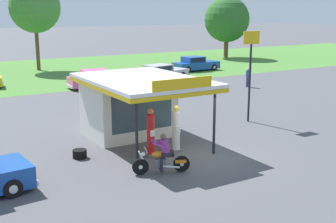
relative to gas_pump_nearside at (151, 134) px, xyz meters
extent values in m
plane|color=#4C4C51|center=(1.87, -1.07, -0.97)|extent=(300.00, 300.00, 0.00)
cube|color=#477A33|center=(1.87, 28.93, -0.97)|extent=(120.00, 24.00, 0.01)
cube|color=silver|center=(0.64, 3.51, 0.50)|extent=(3.98, 3.11, 2.95)
cube|color=#384C56|center=(0.64, 1.97, 0.56)|extent=(3.18, 0.05, 1.89)
cube|color=silver|center=(0.64, 1.89, 2.06)|extent=(4.68, 6.84, 0.16)
cube|color=gold|center=(0.64, 1.89, 1.88)|extent=(4.68, 6.84, 0.18)
cube|color=gold|center=(0.64, -1.51, 2.36)|extent=(2.78, 0.08, 0.44)
cylinder|color=black|center=(2.53, -1.14, 0.50)|extent=(0.12, 0.12, 2.95)
cylinder|color=black|center=(-1.25, -1.14, 0.50)|extent=(0.12, 0.12, 2.95)
cube|color=slate|center=(0.00, 0.00, -0.92)|extent=(0.44, 0.44, 0.10)
cylinder|color=red|center=(0.00, 0.00, 0.00)|extent=(0.34, 0.34, 1.74)
cube|color=white|center=(0.00, -0.18, 0.09)|extent=(0.22, 0.02, 0.28)
sphere|color=orange|center=(0.00, 0.00, 1.01)|extent=(0.26, 0.26, 0.26)
cube|color=slate|center=(1.29, 0.00, -0.92)|extent=(0.44, 0.44, 0.10)
cylinder|color=silver|center=(1.29, 0.00, 0.00)|extent=(0.34, 0.34, 1.74)
cube|color=white|center=(1.29, -0.18, 0.08)|extent=(0.22, 0.02, 0.28)
sphere|color=#EACC4C|center=(1.29, 0.00, 1.00)|extent=(0.26, 0.26, 0.26)
cylinder|color=black|center=(-1.42, -1.76, -0.65)|extent=(0.64, 0.31, 0.64)
cylinder|color=silver|center=(-1.42, -1.76, -0.65)|extent=(0.19, 0.17, 0.16)
cylinder|color=black|center=(0.11, -2.30, -0.65)|extent=(0.64, 0.31, 0.64)
cylinder|color=silver|center=(0.11, -2.30, -0.65)|extent=(0.19, 0.17, 0.16)
ellipsoid|color=orange|center=(-0.75, -1.99, -0.19)|extent=(0.61, 0.41, 0.24)
cube|color=#59595E|center=(-0.71, -2.01, -0.55)|extent=(0.49, 0.37, 0.36)
cube|color=black|center=(-0.42, -2.11, -0.25)|extent=(0.54, 0.40, 0.10)
cylinder|color=silver|center=(-1.33, -1.79, -0.37)|extent=(0.37, 0.19, 0.71)
cylinder|color=silver|center=(-1.22, -1.83, 0.01)|extent=(0.27, 0.67, 0.04)
sphere|color=silver|center=(-1.31, -1.80, -0.15)|extent=(0.16, 0.16, 0.16)
cube|color=orange|center=(0.06, -2.28, -0.53)|extent=(0.47, 0.32, 0.12)
cylinder|color=silver|center=(-0.38, -2.27, -0.69)|extent=(0.69, 0.31, 0.18)
cube|color=black|center=(-0.49, -2.09, -0.19)|extent=(0.49, 0.45, 0.14)
cylinder|color=black|center=(-0.73, -2.17, -0.59)|extent=(0.19, 0.26, 0.56)
cylinder|color=black|center=(-0.62, -1.87, -0.59)|extent=(0.19, 0.26, 0.56)
cylinder|color=#8C338C|center=(-0.53, -2.07, 0.12)|extent=(0.49, 0.44, 0.60)
sphere|color=brown|center=(-0.58, -2.05, 0.50)|extent=(0.22, 0.22, 0.22)
cylinder|color=#8C338C|center=(-0.82, -2.18, 0.21)|extent=(0.54, 0.26, 0.31)
cylinder|color=#8C338C|center=(-0.69, -1.80, 0.21)|extent=(0.54, 0.26, 0.31)
cube|color=silver|center=(-5.33, -0.45, -0.67)|extent=(0.28, 1.85, 0.18)
cylinder|color=black|center=(-6.09, -1.43, -0.64)|extent=(0.67, 0.26, 0.66)
cylinder|color=silver|center=(-6.09, -1.43, -0.64)|extent=(0.31, 0.24, 0.30)
cube|color=#19479E|center=(17.38, 21.75, -0.42)|extent=(4.93, 2.00, 0.74)
cube|color=#19479E|center=(17.01, 21.74, 0.23)|extent=(2.10, 1.71, 0.57)
cube|color=#283847|center=(18.02, 21.76, 0.23)|extent=(0.07, 1.48, 0.46)
cube|color=#283847|center=(16.99, 22.56, 0.23)|extent=(1.76, 0.07, 0.43)
cube|color=#283847|center=(17.02, 20.92, 0.23)|extent=(1.76, 0.07, 0.43)
cube|color=silver|center=(19.85, 21.80, -0.67)|extent=(0.16, 1.80, 0.18)
cube|color=silver|center=(14.90, 21.69, -0.67)|extent=(0.16, 1.80, 0.18)
sphere|color=white|center=(19.85, 22.40, -0.39)|extent=(0.18, 0.18, 0.18)
sphere|color=white|center=(19.87, 21.19, -0.39)|extent=(0.18, 0.18, 0.18)
cylinder|color=black|center=(19.02, 22.67, -0.64)|extent=(0.66, 0.21, 0.66)
cylinder|color=silver|center=(19.02, 22.67, -0.64)|extent=(0.30, 0.23, 0.30)
cylinder|color=black|center=(19.06, 20.89, -0.64)|extent=(0.66, 0.21, 0.66)
cylinder|color=silver|center=(19.06, 20.89, -0.64)|extent=(0.30, 0.23, 0.30)
cylinder|color=black|center=(15.69, 22.60, -0.64)|extent=(0.66, 0.21, 0.66)
cylinder|color=silver|center=(15.69, 22.60, -0.64)|extent=(0.30, 0.23, 0.30)
cylinder|color=black|center=(15.73, 20.82, -0.64)|extent=(0.66, 0.21, 0.66)
cylinder|color=silver|center=(15.73, 20.82, -0.64)|extent=(0.30, 0.23, 0.30)
cube|color=#E55993|center=(4.71, 17.41, -0.41)|extent=(4.89, 2.08, 0.77)
cube|color=#E55993|center=(4.41, 17.42, 0.25)|extent=(2.08, 1.71, 0.54)
cube|color=#283847|center=(5.39, 17.37, 0.25)|extent=(0.11, 1.43, 0.43)
cube|color=#283847|center=(4.45, 18.21, 0.25)|extent=(1.70, 0.12, 0.41)
cube|color=#283847|center=(4.37, 16.63, 0.25)|extent=(1.70, 0.12, 0.41)
cube|color=silver|center=(7.14, 17.28, -0.67)|extent=(0.21, 1.74, 0.18)
cube|color=silver|center=(2.28, 17.53, -0.67)|extent=(0.21, 1.74, 0.18)
sphere|color=white|center=(7.18, 17.86, -0.37)|extent=(0.18, 0.18, 0.18)
sphere|color=white|center=(7.12, 16.70, -0.37)|extent=(0.18, 0.18, 0.18)
cylinder|color=black|center=(6.39, 18.17, -0.64)|extent=(0.67, 0.23, 0.66)
cylinder|color=silver|center=(6.39, 18.17, -0.64)|extent=(0.31, 0.24, 0.30)
cylinder|color=black|center=(6.30, 16.47, -0.64)|extent=(0.67, 0.23, 0.66)
cylinder|color=silver|center=(6.30, 16.47, -0.64)|extent=(0.31, 0.24, 0.30)
cylinder|color=black|center=(3.13, 18.35, -0.64)|extent=(0.67, 0.23, 0.66)
cylinder|color=silver|center=(3.13, 18.35, -0.64)|extent=(0.31, 0.24, 0.30)
cylinder|color=black|center=(3.04, 16.64, -0.64)|extent=(0.67, 0.23, 0.66)
cylinder|color=silver|center=(3.04, 16.64, -0.64)|extent=(0.31, 0.24, 0.30)
cube|color=silver|center=(-2.00, 21.50, -0.67)|extent=(0.41, 1.75, 0.18)
cube|color=#B7B7BC|center=(11.12, 18.13, -0.44)|extent=(5.40, 3.05, 0.71)
cube|color=#B7B7BC|center=(10.67, 18.02, 0.18)|extent=(2.62, 2.18, 0.53)
cube|color=#283847|center=(11.77, 18.28, 0.18)|extent=(0.38, 1.48, 0.42)
cube|color=#283847|center=(10.48, 18.83, 0.18)|extent=(1.91, 0.47, 0.40)
cube|color=#283847|center=(10.86, 17.21, 0.18)|extent=(1.91, 0.47, 0.40)
cube|color=silver|center=(13.63, 18.71, -0.67)|extent=(0.54, 1.82, 0.18)
cube|color=silver|center=(8.61, 17.54, -0.67)|extent=(0.54, 1.82, 0.18)
sphere|color=white|center=(13.50, 19.32, -0.40)|extent=(0.18, 0.18, 0.18)
sphere|color=white|center=(13.78, 18.11, -0.40)|extent=(0.18, 0.18, 0.18)
cylinder|color=black|center=(12.60, 19.40, -0.64)|extent=(0.69, 0.35, 0.66)
cylinder|color=silver|center=(12.60, 19.40, -0.64)|extent=(0.34, 0.28, 0.30)
cylinder|color=black|center=(13.01, 17.64, -0.64)|extent=(0.69, 0.35, 0.66)
cylinder|color=silver|center=(13.01, 17.64, -0.64)|extent=(0.34, 0.28, 0.30)
cylinder|color=black|center=(9.22, 18.61, -0.64)|extent=(0.69, 0.35, 0.66)
cylinder|color=silver|center=(9.22, 18.61, -0.64)|extent=(0.34, 0.28, 0.30)
cylinder|color=black|center=(9.64, 16.85, -0.64)|extent=(0.69, 0.35, 0.66)
cylinder|color=silver|center=(9.64, 16.85, -0.64)|extent=(0.34, 0.28, 0.30)
cylinder|color=#2D3351|center=(15.31, 11.29, -0.57)|extent=(0.26, 0.26, 0.80)
cylinder|color=#2D4C8C|center=(15.31, 11.29, 0.12)|extent=(0.34, 0.34, 0.57)
sphere|color=beige|center=(15.31, 11.29, 0.51)|extent=(0.22, 0.22, 0.22)
cylinder|color=#2D3351|center=(6.28, 12.15, -0.53)|extent=(0.26, 0.26, 0.89)
cylinder|color=#2D4C8C|center=(6.28, 12.15, 0.23)|extent=(0.34, 0.34, 0.63)
sphere|color=tan|center=(6.28, 12.15, 0.66)|extent=(0.24, 0.24, 0.24)
cylinder|color=brown|center=(2.79, 8.99, -0.52)|extent=(0.26, 0.26, 0.90)
cylinder|color=gold|center=(2.79, 8.99, 0.24)|extent=(0.34, 0.34, 0.63)
sphere|color=tan|center=(2.79, 8.99, 0.68)|extent=(0.24, 0.24, 0.24)
cylinder|color=brown|center=(28.12, 30.36, 0.41)|extent=(0.57, 0.57, 2.77)
sphere|color=#2D6028|center=(28.12, 30.36, 4.01)|extent=(5.90, 5.90, 5.90)
sphere|color=#2D6028|center=(29.11, 29.93, 3.42)|extent=(3.14, 3.14, 3.14)
cylinder|color=brown|center=(3.38, 30.61, 1.28)|extent=(0.39, 0.39, 4.49)
sphere|color=#427F38|center=(3.38, 30.61, 5.47)|extent=(5.19, 5.19, 5.19)
sphere|color=#427F38|center=(2.69, 30.55, 4.95)|extent=(2.81, 2.81, 2.81)
cylinder|color=black|center=(7.68, 2.48, 1.21)|extent=(0.12, 0.12, 4.36)
cube|color=gold|center=(7.68, 2.48, 3.74)|extent=(1.10, 0.08, 0.70)
cylinder|color=black|center=(-2.74, 1.34, -0.88)|extent=(0.60, 0.60, 0.18)
cylinder|color=black|center=(-2.74, 1.34, -0.70)|extent=(0.60, 0.60, 0.18)
camera|label=1|loc=(-8.73, -15.95, 5.20)|focal=47.04mm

